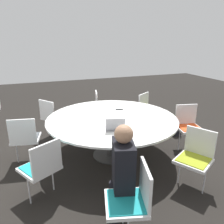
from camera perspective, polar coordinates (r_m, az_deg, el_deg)
name	(u,v)px	position (r m, az deg, el deg)	size (l,w,h in m)	color
ground_plane	(112,155)	(4.13, 0.00, -11.10)	(16.00, 16.00, 0.00)	black
conference_table	(112,122)	(3.85, 0.00, -2.74)	(2.27, 2.27, 0.74)	#333333
chair_0	(132,197)	(2.39, 5.35, -21.23)	(0.54, 0.52, 0.86)	silver
chair_1	(196,154)	(3.31, 21.01, -10.32)	(0.59, 0.58, 0.86)	silver
chair_2	(188,124)	(4.39, 19.26, -2.92)	(0.51, 0.52, 0.86)	silver
chair_3	(148,109)	(5.11, 9.43, 0.85)	(0.59, 0.60, 0.86)	silver
chair_4	(102,106)	(5.27, -2.67, 1.65)	(0.53, 0.51, 0.86)	silver
chair_5	(52,115)	(4.78, -15.35, -0.83)	(0.60, 0.60, 0.86)	silver
chair_6	(25,136)	(3.91, -21.78, -5.92)	(0.50, 0.51, 0.86)	silver
chair_7	(42,165)	(3.00, -17.83, -13.09)	(0.58, 0.59, 0.86)	silver
person_0	(122,168)	(2.46, 2.56, -14.33)	(0.41, 0.33, 1.21)	black
laptop	(115,127)	(3.27, 0.79, -3.91)	(0.31, 0.34, 0.21)	#99999E
cell_phone	(119,110)	(4.23, 1.91, 0.64)	(0.12, 0.16, 0.01)	black
handbag	(174,127)	(5.15, 15.81, -3.90)	(0.36, 0.16, 0.28)	black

